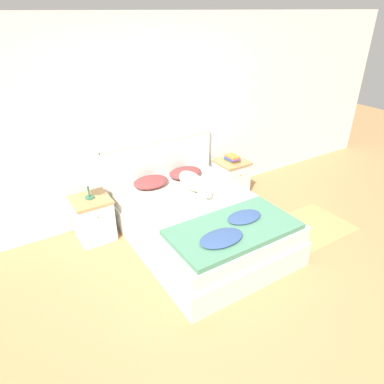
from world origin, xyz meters
TOP-DOWN VIEW (x-y plane):
  - ground_plane at (0.00, 0.00)m, footprint 16.00×16.00m
  - wall_back at (0.00, 2.13)m, footprint 9.00×0.06m
  - bed at (0.11, 1.01)m, footprint 1.56×2.05m
  - headboard at (0.11, 2.06)m, footprint 1.64×0.06m
  - nightstand_left at (-0.96, 1.80)m, footprint 0.44×0.45m
  - nightstand_right at (1.19, 1.80)m, footprint 0.44×0.45m
  - pillow_left at (-0.15, 1.81)m, footprint 0.47×0.35m
  - pillow_right at (0.38, 1.81)m, footprint 0.47×0.35m
  - quilt at (0.10, 0.40)m, footprint 1.36×0.73m
  - dog at (0.26, 1.41)m, footprint 0.23×0.75m
  - book_stack at (1.18, 1.80)m, footprint 0.17×0.24m
  - table_lamp at (-0.96, 1.82)m, footprint 0.21×0.21m
  - rug at (1.56, 0.51)m, footprint 0.97×0.79m

SIDE VIEW (x-z plane):
  - ground_plane at x=0.00m, z-range 0.00..0.00m
  - rug at x=1.56m, z-range 0.00..0.00m
  - bed at x=0.11m, z-range 0.00..0.50m
  - nightstand_left at x=-0.96m, z-range 0.00..0.56m
  - nightstand_right at x=1.19m, z-range 0.00..0.56m
  - headboard at x=0.11m, z-range 0.02..1.05m
  - quilt at x=0.10m, z-range 0.49..0.59m
  - pillow_left at x=-0.15m, z-range 0.50..0.62m
  - pillow_right at x=0.38m, z-range 0.50..0.62m
  - book_stack at x=1.18m, z-range 0.56..0.65m
  - dog at x=0.26m, z-range 0.50..0.71m
  - table_lamp at x=-0.96m, z-range 0.65..0.98m
  - wall_back at x=0.00m, z-range 0.00..2.55m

